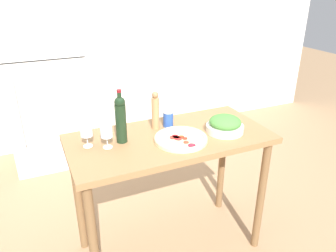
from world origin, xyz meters
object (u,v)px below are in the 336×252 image
Objects in this scene: refrigerator at (45,89)px; salad_bowl at (225,125)px; salt_canister at (168,118)px; wine_bottle at (121,118)px; wine_glass_near at (106,132)px; wine_glass_far at (86,131)px; pepper_mill at (155,111)px; homemade_pizza at (181,139)px.

refrigerator is 6.61× the size of salad_bowl.
salad_bowl is 2.18× the size of salt_canister.
wine_bottle is 2.26× the size of wine_glass_near.
salad_bowl is at bearing -10.25° from wine_glass_far.
wine_glass_near is 1.32× the size of salt_canister.
salt_canister is at bearing -2.38° from pepper_mill.
pepper_mill is at bearing 20.84° from wine_glass_near.
wine_glass_far is 0.60× the size of salad_bowl.
pepper_mill is at bearing 177.62° from salt_canister.
salad_bowl is (0.89, -0.16, -0.06)m from wine_glass_far.
pepper_mill is at bearing 106.93° from homemade_pizza.
wine_glass_far is 0.49m from pepper_mill.
refrigerator is 1.97m from homemade_pizza.
homemade_pizza is (0.35, -0.14, -0.15)m from wine_bottle.
wine_glass_near is 0.47m from homemade_pizza.
homemade_pizza is at bearing -73.07° from pepper_mill.
wine_glass_far is 0.59m from homemade_pizza.
wine_glass_near is at bearing 167.12° from homemade_pizza.
wine_bottle reaches higher than pepper_mill.
wine_bottle is 0.12m from wine_glass_near.
salad_bowl is 0.74× the size of homemade_pizza.
wine_glass_far is at bearing 150.13° from wine_glass_near.
wine_glass_near is 0.40m from pepper_mill.
pepper_mill is at bearing 9.41° from wine_glass_far.
salt_canister is at bearing 85.56° from homemade_pizza.
wine_bottle is at bearing -164.91° from salt_canister.
wine_bottle is 0.22m from wine_glass_far.
wine_bottle reaches higher than wine_glass_near.
salad_bowl is (0.41, -0.24, -0.08)m from pepper_mill.
wine_bottle reaches higher than salt_canister.
wine_bottle is 1.01× the size of homemade_pizza.
salad_bowl is (0.68, -0.14, -0.11)m from wine_bottle.
salt_canister is at bearing 15.09° from wine_bottle.
wine_glass_near is at bearing 172.82° from salad_bowl.
wine_glass_far is at bearing 163.51° from homemade_pizza.
refrigerator is 1.70m from wine_glass_far.
wine_bottle is 0.40m from homemade_pizza.
pepper_mill is at bearing 20.65° from wine_bottle.
salad_bowl is at bearing -7.18° from wine_glass_near.
wine_glass_near is 0.60× the size of salad_bowl.
wine_bottle reaches higher than salad_bowl.
wine_glass_far is 0.58× the size of pepper_mill.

